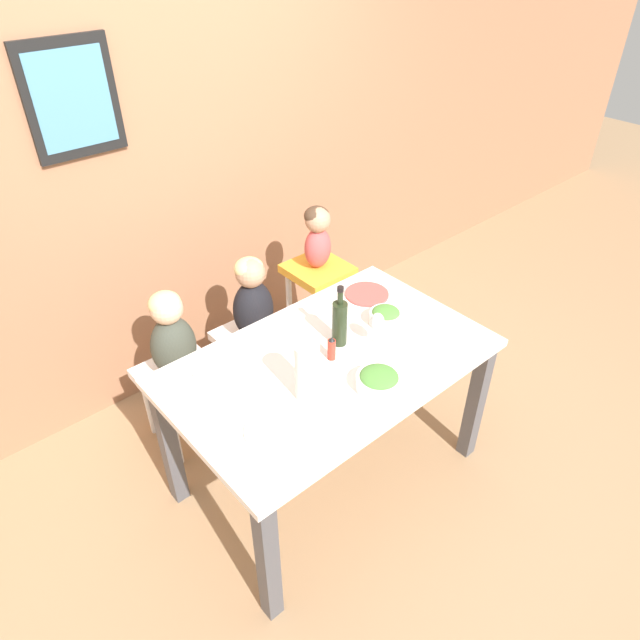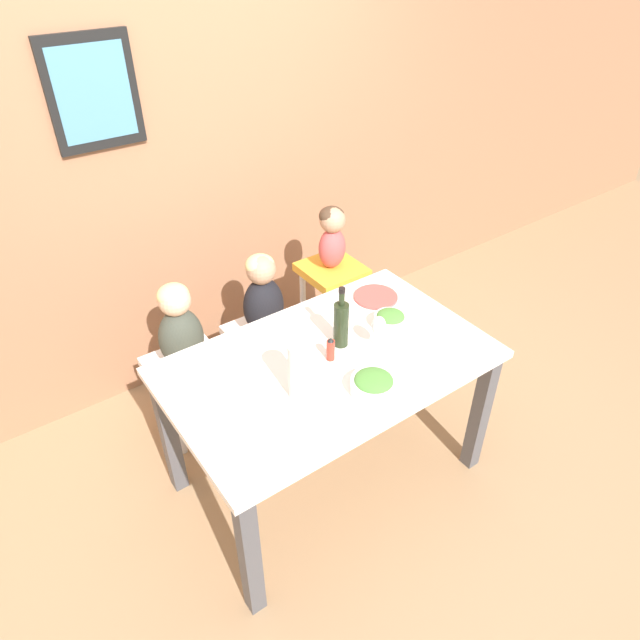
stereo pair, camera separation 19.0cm
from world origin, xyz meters
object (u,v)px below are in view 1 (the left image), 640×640
object	(u,v)px
chair_far_left	(181,383)
person_child_center	(252,298)
person_baby_right	(318,234)
salad_bowl_small	(386,316)
chair_far_center	(256,345)
dinner_plate_front_left	(273,431)
person_child_left	(171,335)
paper_towel_roll	(307,372)
wine_glass_near	(377,323)
chair_right_highchair	(318,290)
dinner_plate_back_left	(218,367)
salad_bowl_large	(379,381)
dinner_plate_back_right	(367,294)
wine_bottle	(340,322)

from	to	relation	value
chair_far_left	person_child_center	xyz separation A→B (m)	(0.49, 0.00, 0.32)
person_baby_right	salad_bowl_small	distance (m)	0.72
chair_far_center	salad_bowl_small	distance (m)	0.87
dinner_plate_front_left	person_baby_right	bearing A→B (deg)	41.85
chair_far_center	person_child_left	bearing A→B (deg)	179.86
chair_far_left	person_baby_right	distance (m)	1.10
paper_towel_roll	wine_glass_near	world-z (taller)	paper_towel_roll
chair_right_highchair	dinner_plate_back_left	world-z (taller)	dinner_plate_back_left
wine_glass_near	dinner_plate_back_left	distance (m)	0.73
salad_bowl_large	salad_bowl_small	xyz separation A→B (m)	(0.35, 0.30, 0.00)
chair_right_highchair	paper_towel_roll	xyz separation A→B (m)	(-0.77, -0.83, 0.35)
salad_bowl_small	dinner_plate_front_left	world-z (taller)	salad_bowl_small
dinner_plate_back_right	person_baby_right	bearing A→B (deg)	82.35
chair_far_center	dinner_plate_back_left	world-z (taller)	dinner_plate_back_left
chair_far_left	wine_bottle	world-z (taller)	wine_bottle
wine_glass_near	salad_bowl_small	xyz separation A→B (m)	(0.15, 0.08, -0.07)
person_child_center	wine_bottle	distance (m)	0.69
wine_glass_near	dinner_plate_back_left	size ratio (longest dim) A/B	0.76
chair_far_left	salad_bowl_large	bearing A→B (deg)	-66.44
person_child_left	dinner_plate_back_right	distance (m)	1.01
chair_far_center	wine_bottle	size ratio (longest dim) A/B	1.47
wine_glass_near	dinner_plate_front_left	world-z (taller)	wine_glass_near
chair_far_left	dinner_plate_back_right	size ratio (longest dim) A/B	2.00
chair_far_left	chair_far_center	xyz separation A→B (m)	(0.49, 0.00, 0.00)
chair_far_left	person_baby_right	world-z (taller)	person_baby_right
person_child_left	salad_bowl_small	bearing A→B (deg)	-41.48
wine_bottle	dinner_plate_back_right	size ratio (longest dim) A/B	1.36
person_child_center	wine_glass_near	bearing A→B (deg)	-79.14
person_child_left	salad_bowl_small	world-z (taller)	person_child_left
person_child_center	paper_towel_roll	xyz separation A→B (m)	(-0.31, -0.83, 0.21)
dinner_plate_front_left	dinner_plate_back_right	xyz separation A→B (m)	(0.94, 0.43, 0.00)
salad_bowl_small	dinner_plate_back_left	bearing A→B (deg)	162.31
wine_bottle	paper_towel_roll	distance (m)	0.38
chair_right_highchair	dinner_plate_front_left	world-z (taller)	dinner_plate_front_left
chair_right_highchair	person_child_center	xyz separation A→B (m)	(-0.47, 0.00, 0.15)
dinner_plate_front_left	dinner_plate_back_left	size ratio (longest dim) A/B	1.00
chair_far_center	salad_bowl_small	bearing A→B (deg)	-66.84
person_child_center	salad_bowl_small	world-z (taller)	person_child_center
chair_far_left	person_child_left	size ratio (longest dim) A/B	0.93
person_child_left	person_child_center	distance (m)	0.49
person_child_left	wine_bottle	xyz separation A→B (m)	(0.51, -0.66, 0.20)
person_child_center	salad_bowl_small	xyz separation A→B (m)	(0.30, -0.69, 0.12)
chair_right_highchair	person_child_center	bearing A→B (deg)	179.86
person_child_left	person_baby_right	distance (m)	0.98
chair_far_center	dinner_plate_back_left	xyz separation A→B (m)	(-0.49, -0.44, 0.40)
chair_far_left	chair_far_center	world-z (taller)	same
person_child_center	person_baby_right	size ratio (longest dim) A/B	1.32
paper_towel_roll	dinner_plate_front_left	world-z (taller)	paper_towel_roll
wine_glass_near	person_child_center	bearing A→B (deg)	100.86
chair_far_center	person_child_left	distance (m)	0.58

